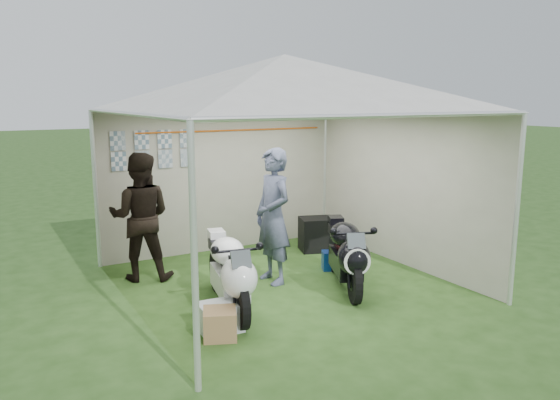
{
  "coord_description": "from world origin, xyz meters",
  "views": [
    {
      "loc": [
        -3.5,
        -6.08,
        2.47
      ],
      "look_at": [
        0.13,
        0.35,
        1.08
      ],
      "focal_mm": 35.0,
      "sensor_mm": 36.0,
      "label": 1
    }
  ],
  "objects_px": {
    "equipment_box": "(317,234)",
    "person_blue_jacket": "(273,216)",
    "canopy_tent": "(283,89)",
    "motorcycle_black": "(347,252)",
    "person_dark_jacket": "(140,217)",
    "paddock_stand": "(335,260)",
    "crate_0": "(220,317)",
    "crate_1": "(220,324)",
    "motorcycle_white": "(230,271)"
  },
  "relations": [
    {
      "from": "equipment_box",
      "to": "person_blue_jacket",
      "type": "bearing_deg",
      "value": -143.81
    },
    {
      "from": "motorcycle_white",
      "to": "person_dark_jacket",
      "type": "xyz_separation_m",
      "value": [
        -0.57,
        1.67,
        0.39
      ]
    },
    {
      "from": "motorcycle_white",
      "to": "crate_1",
      "type": "height_order",
      "value": "motorcycle_white"
    },
    {
      "from": "person_blue_jacket",
      "to": "equipment_box",
      "type": "bearing_deg",
      "value": 122.81
    },
    {
      "from": "person_blue_jacket",
      "to": "person_dark_jacket",
      "type": "bearing_deg",
      "value": -127.02
    },
    {
      "from": "motorcycle_white",
      "to": "motorcycle_black",
      "type": "relative_size",
      "value": 1.06
    },
    {
      "from": "motorcycle_white",
      "to": "canopy_tent",
      "type": "bearing_deg",
      "value": 39.83
    },
    {
      "from": "motorcycle_black",
      "to": "crate_1",
      "type": "relative_size",
      "value": 4.9
    },
    {
      "from": "canopy_tent",
      "to": "motorcycle_white",
      "type": "height_order",
      "value": "canopy_tent"
    },
    {
      "from": "equipment_box",
      "to": "person_dark_jacket",
      "type": "bearing_deg",
      "value": 179.96
    },
    {
      "from": "paddock_stand",
      "to": "person_dark_jacket",
      "type": "distance_m",
      "value": 2.83
    },
    {
      "from": "canopy_tent",
      "to": "equipment_box",
      "type": "relative_size",
      "value": 10.41
    },
    {
      "from": "paddock_stand",
      "to": "motorcycle_white",
      "type": "bearing_deg",
      "value": -160.73
    },
    {
      "from": "person_blue_jacket",
      "to": "paddock_stand",
      "type": "bearing_deg",
      "value": 88.03
    },
    {
      "from": "crate_0",
      "to": "crate_1",
      "type": "height_order",
      "value": "crate_1"
    },
    {
      "from": "equipment_box",
      "to": "crate_0",
      "type": "bearing_deg",
      "value": -141.3
    },
    {
      "from": "crate_0",
      "to": "crate_1",
      "type": "bearing_deg",
      "value": -113.72
    },
    {
      "from": "motorcycle_white",
      "to": "motorcycle_black",
      "type": "xyz_separation_m",
      "value": [
        1.63,
        -0.05,
        0.0
      ]
    },
    {
      "from": "motorcycle_white",
      "to": "equipment_box",
      "type": "bearing_deg",
      "value": 47.52
    },
    {
      "from": "paddock_stand",
      "to": "person_dark_jacket",
      "type": "xyz_separation_m",
      "value": [
        -2.55,
        0.98,
        0.74
      ]
    },
    {
      "from": "paddock_stand",
      "to": "crate_0",
      "type": "distance_m",
      "value": 2.56
    },
    {
      "from": "person_dark_jacket",
      "to": "motorcycle_white",
      "type": "bearing_deg",
      "value": 133.89
    },
    {
      "from": "canopy_tent",
      "to": "paddock_stand",
      "type": "distance_m",
      "value": 2.62
    },
    {
      "from": "motorcycle_white",
      "to": "person_dark_jacket",
      "type": "bearing_deg",
      "value": 120.64
    },
    {
      "from": "canopy_tent",
      "to": "motorcycle_black",
      "type": "height_order",
      "value": "canopy_tent"
    },
    {
      "from": "person_dark_jacket",
      "to": "crate_1",
      "type": "relative_size",
      "value": 5.16
    },
    {
      "from": "person_dark_jacket",
      "to": "person_blue_jacket",
      "type": "distance_m",
      "value": 1.81
    },
    {
      "from": "person_blue_jacket",
      "to": "crate_0",
      "type": "bearing_deg",
      "value": -52.14
    },
    {
      "from": "motorcycle_black",
      "to": "person_blue_jacket",
      "type": "distance_m",
      "value": 1.08
    },
    {
      "from": "person_blue_jacket",
      "to": "equipment_box",
      "type": "height_order",
      "value": "person_blue_jacket"
    },
    {
      "from": "person_dark_jacket",
      "to": "person_blue_jacket",
      "type": "bearing_deg",
      "value": 171.27
    },
    {
      "from": "person_blue_jacket",
      "to": "crate_1",
      "type": "relative_size",
      "value": 5.36
    },
    {
      "from": "paddock_stand",
      "to": "equipment_box",
      "type": "bearing_deg",
      "value": 71.26
    },
    {
      "from": "person_blue_jacket",
      "to": "canopy_tent",
      "type": "bearing_deg",
      "value": 31.79
    },
    {
      "from": "crate_0",
      "to": "person_dark_jacket",
      "type": "bearing_deg",
      "value": 96.73
    },
    {
      "from": "person_dark_jacket",
      "to": "paddock_stand",
      "type": "bearing_deg",
      "value": -176.1
    },
    {
      "from": "canopy_tent",
      "to": "motorcycle_black",
      "type": "distance_m",
      "value": 2.25
    },
    {
      "from": "equipment_box",
      "to": "crate_1",
      "type": "bearing_deg",
      "value": -139.92
    },
    {
      "from": "motorcycle_black",
      "to": "crate_1",
      "type": "bearing_deg",
      "value": -139.73
    },
    {
      "from": "canopy_tent",
      "to": "person_blue_jacket",
      "type": "bearing_deg",
      "value": 125.17
    },
    {
      "from": "equipment_box",
      "to": "motorcycle_black",
      "type": "bearing_deg",
      "value": -111.42
    },
    {
      "from": "motorcycle_black",
      "to": "person_blue_jacket",
      "type": "height_order",
      "value": "person_blue_jacket"
    },
    {
      "from": "paddock_stand",
      "to": "equipment_box",
      "type": "height_order",
      "value": "equipment_box"
    },
    {
      "from": "motorcycle_white",
      "to": "crate_0",
      "type": "relative_size",
      "value": 3.9
    },
    {
      "from": "crate_0",
      "to": "person_blue_jacket",
      "type": "bearing_deg",
      "value": 41.25
    },
    {
      "from": "motorcycle_black",
      "to": "motorcycle_white",
      "type": "bearing_deg",
      "value": -156.84
    },
    {
      "from": "motorcycle_black",
      "to": "paddock_stand",
      "type": "distance_m",
      "value": 0.89
    },
    {
      "from": "motorcycle_black",
      "to": "person_blue_jacket",
      "type": "relative_size",
      "value": 0.91
    },
    {
      "from": "canopy_tent",
      "to": "crate_1",
      "type": "height_order",
      "value": "canopy_tent"
    },
    {
      "from": "person_dark_jacket",
      "to": "equipment_box",
      "type": "xyz_separation_m",
      "value": [
        2.88,
        -0.0,
        -0.6
      ]
    }
  ]
}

